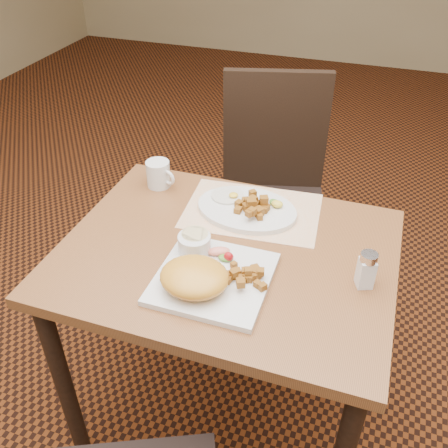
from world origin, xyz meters
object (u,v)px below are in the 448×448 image
Objects in this scene: chair_far at (273,184)px; salt_shaker at (366,269)px; table at (226,280)px; plate_oval at (247,209)px; plate_square at (213,278)px; coffee_mug at (159,174)px.

chair_far is 0.87m from salt_shaker.
table is 0.72m from chair_far.
chair_far is 0.56m from plate_oval.
plate_square is 0.49m from coffee_mug.
plate_oval is 0.43m from salt_shaker.
salt_shaker is at bearing -29.81° from plate_oval.
plate_oval is (-0.01, 0.32, 0.00)m from plate_square.
plate_square is 2.64× the size of coffee_mug.
salt_shaker reaches higher than plate_oval.
salt_shaker is (0.36, 0.11, 0.04)m from plate_square.
table is 2.96× the size of plate_oval.
plate_oval is at bearing 89.94° from table.
coffee_mug reaches higher than plate_square.
coffee_mug is at bearing 130.70° from plate_square.
chair_far is 0.86m from plate_square.
plate_square is (0.05, -0.84, 0.22)m from chair_far.
table is at bearing -38.16° from coffee_mug.
table is at bearing 176.93° from salt_shaker.
plate_square is 0.92× the size of plate_oval.
plate_square is 0.38m from salt_shaker.
table is 8.48× the size of coffee_mug.
plate_oval reaches higher than plate_square.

